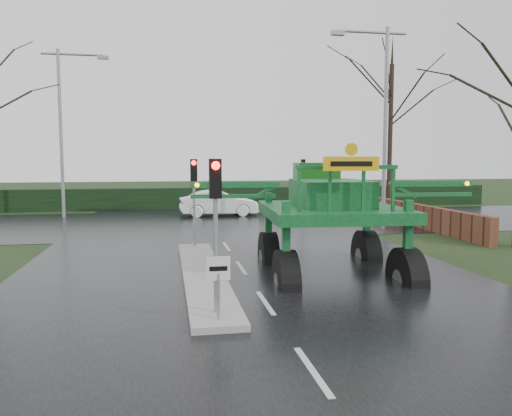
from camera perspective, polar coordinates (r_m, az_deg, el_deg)
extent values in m
plane|color=black|center=(12.41, 1.08, -10.86)|extent=(140.00, 140.00, 0.00)
cube|color=black|center=(22.08, -4.01, -3.58)|extent=(14.00, 80.00, 0.02)
cube|color=black|center=(27.99, -5.33, -1.64)|extent=(80.00, 12.00, 0.02)
cube|color=gray|center=(15.10, -6.06, -7.57)|extent=(1.20, 10.00, 0.16)
cube|color=black|center=(35.85, -6.43, 1.12)|extent=(44.00, 0.90, 1.50)
cube|color=#592D1E|center=(30.64, 14.62, -0.06)|extent=(0.40, 20.00, 1.20)
cylinder|color=gray|center=(10.62, -4.31, -10.07)|extent=(0.07, 0.07, 1.00)
cube|color=silver|center=(10.47, -4.33, -6.91)|extent=(0.50, 0.04, 0.50)
cube|color=black|center=(10.45, -4.32, -6.93)|extent=(0.38, 0.01, 0.10)
cylinder|color=gray|center=(10.86, -4.62, -3.77)|extent=(0.10, 0.10, 3.50)
cube|color=black|center=(10.73, -4.68, 3.36)|extent=(0.26, 0.22, 0.85)
sphere|color=#FF0C07|center=(10.59, -4.62, 4.85)|extent=(0.18, 0.18, 0.18)
cylinder|color=gray|center=(19.28, -7.08, 0.29)|extent=(0.10, 0.10, 3.50)
cube|color=black|center=(19.20, -7.13, 4.31)|extent=(0.26, 0.22, 0.85)
sphere|color=#FF0C07|center=(19.07, -7.12, 5.14)|extent=(0.18, 0.18, 0.18)
cylinder|color=gray|center=(32.93, 5.39, 2.49)|extent=(0.10, 0.10, 3.50)
cube|color=black|center=(32.88, 5.41, 4.83)|extent=(0.26, 0.22, 0.85)
sphere|color=#FF0C07|center=(33.00, 5.35, 5.32)|extent=(0.18, 0.18, 0.18)
cylinder|color=gray|center=(26.07, 14.54, 8.67)|extent=(0.20, 0.20, 10.00)
cylinder|color=gray|center=(26.44, 13.14, 18.97)|extent=(3.52, 0.14, 0.14)
cube|color=gray|center=(25.80, 9.33, 19.11)|extent=(0.65, 0.30, 0.20)
cylinder|color=gray|center=(32.30, -21.40, 7.84)|extent=(0.20, 0.20, 10.00)
cylinder|color=gray|center=(32.71, -20.27, 16.14)|extent=(3.52, 0.14, 0.14)
cube|color=gray|center=(32.45, -17.08, 16.12)|extent=(0.65, 0.30, 0.20)
cylinder|color=black|center=(36.12, 15.08, 7.75)|extent=(0.32, 0.32, 10.00)
cone|color=black|center=(36.82, 15.32, 16.80)|extent=(0.24, 0.24, 2.50)
cylinder|color=black|center=(15.55, -4.14, -3.79)|extent=(0.67, 2.00, 1.97)
cylinder|color=#595B56|center=(15.55, -4.14, -3.79)|extent=(0.62, 0.72, 0.69)
cube|color=#0C471F|center=(15.40, -4.17, 0.72)|extent=(0.23, 0.23, 2.26)
cylinder|color=black|center=(16.08, 8.59, -3.53)|extent=(0.67, 2.00, 1.97)
cylinder|color=#595B56|center=(16.08, 8.59, -3.53)|extent=(0.62, 0.72, 0.69)
cube|color=#0C471F|center=(15.94, 8.65, 0.84)|extent=(0.23, 0.23, 2.26)
cylinder|color=black|center=(12.07, -3.44, -6.52)|extent=(0.67, 2.00, 1.97)
cylinder|color=#595B56|center=(12.07, -3.44, -6.52)|extent=(0.62, 0.72, 0.69)
cube|color=#0C471F|center=(11.88, -3.48, -0.71)|extent=(0.23, 0.23, 2.26)
cylinder|color=black|center=(12.75, 12.74, -5.99)|extent=(0.67, 2.00, 1.97)
cylinder|color=#595B56|center=(12.75, 12.74, -5.99)|extent=(0.62, 0.72, 0.69)
cube|color=#0C471F|center=(12.57, 12.86, -0.49)|extent=(0.23, 0.23, 2.26)
cube|color=#0C471F|center=(13.78, 3.49, 2.82)|extent=(4.43, 4.98, 0.34)
cube|color=#0C471F|center=(13.96, 3.36, 5.08)|extent=(2.35, 3.08, 0.88)
cube|color=#124D12|center=(15.90, 2.15, 6.38)|extent=(1.55, 1.27, 1.28)
cube|color=#0C471F|center=(12.25, 4.82, 9.14)|extent=(2.95, 0.31, 0.12)
cube|color=#0C471F|center=(13.19, -9.86, 6.47)|extent=(2.56, 0.34, 0.18)
sphere|color=orange|center=(13.20, -14.60, 6.38)|extent=(0.14, 0.14, 0.14)
cube|color=#0C471F|center=(14.28, 16.40, 6.25)|extent=(2.56, 0.34, 0.18)
sphere|color=orange|center=(14.65, 20.47, 6.11)|extent=(0.14, 0.14, 0.14)
cube|color=#E0A70B|center=(11.87, 5.20, 9.73)|extent=(1.57, 0.16, 0.39)
cube|color=black|center=(11.87, 5.20, 9.73)|extent=(1.18, 0.09, 0.14)
cylinder|color=#E0A70B|center=(11.90, 5.22, 11.62)|extent=(0.36, 0.06, 0.35)
imported|color=white|center=(31.05, -4.26, -0.93)|extent=(4.86, 1.87, 1.58)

